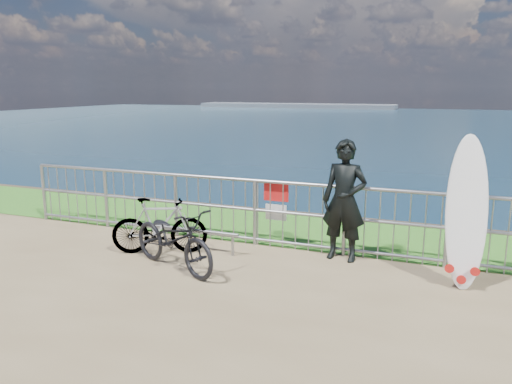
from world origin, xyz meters
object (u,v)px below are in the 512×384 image
at_px(surfer, 344,201).
at_px(surfboard, 466,218).
at_px(bicycle_near, 173,238).
at_px(bicycle_far, 159,226).

relative_size(surfer, surfboard, 0.91).
bearing_deg(bicycle_near, bicycle_far, 70.09).
bearing_deg(surfer, bicycle_far, -158.25).
height_order(surfer, surfboard, surfboard).
bearing_deg(surfboard, bicycle_far, -175.75).
distance_m(bicycle_near, bicycle_far, 0.79).
xyz_separation_m(surfer, bicycle_far, (-2.77, -0.78, -0.47)).
xyz_separation_m(bicycle_near, bicycle_far, (-0.57, 0.54, -0.01)).
height_order(surfer, bicycle_far, surfer).
distance_m(surfer, bicycle_near, 2.61).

